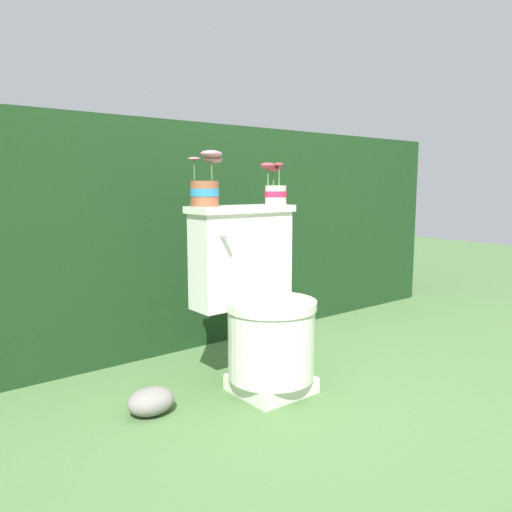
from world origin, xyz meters
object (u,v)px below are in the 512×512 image
object	(u,v)px
potted_plant_midleft	(275,188)
garden_stone	(151,401)
toilet	(259,308)
potted_plant_left	(206,187)

from	to	relation	value
potted_plant_midleft	garden_stone	size ratio (longest dim) A/B	1.02
toilet	potted_plant_midleft	size ratio (longest dim) A/B	4.13
potted_plant_left	potted_plant_midleft	xyz separation A→B (m)	(0.36, -0.02, -0.01)
toilet	potted_plant_left	bearing A→B (deg)	142.12
potted_plant_left	garden_stone	size ratio (longest dim) A/B	1.23
potted_plant_left	garden_stone	bearing A→B (deg)	-162.92
potted_plant_left	toilet	bearing A→B (deg)	-37.88
potted_plant_left	garden_stone	xyz separation A→B (m)	(-0.32, -0.10, -0.81)
garden_stone	toilet	bearing A→B (deg)	-4.32
toilet	potted_plant_left	size ratio (longest dim) A/B	3.41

